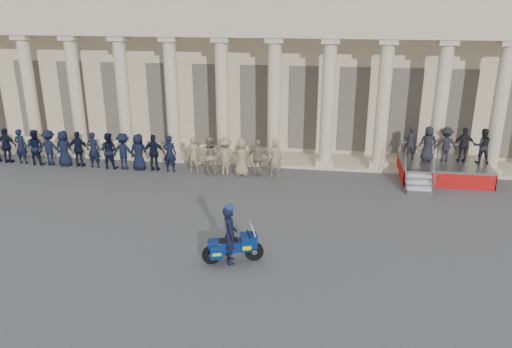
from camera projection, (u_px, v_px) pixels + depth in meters
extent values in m
plane|color=#414143|center=(210.00, 230.00, 18.21)|extent=(90.00, 90.00, 0.00)
cube|color=#BDAF8E|center=(268.00, 59.00, 30.71)|extent=(40.00, 10.00, 9.00)
cube|color=#BDAF8E|center=(251.00, 157.00, 26.39)|extent=(40.00, 2.60, 0.15)
cube|color=#BDAF8E|center=(248.00, 26.00, 23.43)|extent=(35.80, 1.00, 1.00)
cube|color=#BDAF8E|center=(247.00, 1.00, 23.06)|extent=(35.80, 1.00, 1.20)
cube|color=#BDAF8E|center=(38.00, 148.00, 27.33)|extent=(0.90, 0.90, 0.30)
cylinder|color=#BDAF8E|center=(30.00, 94.00, 26.35)|extent=(0.64, 0.64, 5.60)
cube|color=#BDAF8E|center=(22.00, 37.00, 25.39)|extent=(0.85, 0.85, 0.24)
cube|color=#BDAF8E|center=(83.00, 150.00, 26.94)|extent=(0.90, 0.90, 0.30)
cylinder|color=#BDAF8E|center=(76.00, 95.00, 25.96)|extent=(0.64, 0.64, 5.60)
cube|color=#BDAF8E|center=(69.00, 38.00, 25.00)|extent=(0.85, 0.85, 0.24)
cube|color=#BDAF8E|center=(128.00, 152.00, 26.54)|extent=(0.90, 0.90, 0.30)
cylinder|color=#BDAF8E|center=(123.00, 97.00, 25.57)|extent=(0.64, 0.64, 5.60)
cube|color=#BDAF8E|center=(118.00, 38.00, 24.61)|extent=(0.85, 0.85, 0.24)
cube|color=#BDAF8E|center=(175.00, 154.00, 26.15)|extent=(0.90, 0.90, 0.30)
cylinder|color=#BDAF8E|center=(172.00, 98.00, 25.18)|extent=(0.64, 0.64, 5.60)
cube|color=#BDAF8E|center=(169.00, 39.00, 24.22)|extent=(0.85, 0.85, 0.24)
cube|color=#BDAF8E|center=(224.00, 157.00, 25.76)|extent=(0.90, 0.90, 0.30)
cylinder|color=#BDAF8E|center=(222.00, 100.00, 24.79)|extent=(0.64, 0.64, 5.60)
cube|color=#BDAF8E|center=(221.00, 39.00, 23.83)|extent=(0.85, 0.85, 0.24)
cube|color=#BDAF8E|center=(273.00, 159.00, 25.37)|extent=(0.90, 0.90, 0.30)
cylinder|color=#BDAF8E|center=(274.00, 102.00, 24.40)|extent=(0.64, 0.64, 5.60)
cube|color=#BDAF8E|center=(275.00, 40.00, 23.44)|extent=(0.85, 0.85, 0.24)
cube|color=#BDAF8E|center=(325.00, 161.00, 24.98)|extent=(0.90, 0.90, 0.30)
cylinder|color=#BDAF8E|center=(328.00, 103.00, 24.01)|extent=(0.64, 0.64, 5.60)
cube|color=#BDAF8E|center=(331.00, 41.00, 23.04)|extent=(0.85, 0.85, 0.24)
cube|color=#BDAF8E|center=(378.00, 164.00, 24.59)|extent=(0.90, 0.90, 0.30)
cylinder|color=#BDAF8E|center=(383.00, 105.00, 23.62)|extent=(0.64, 0.64, 5.60)
cube|color=#BDAF8E|center=(388.00, 41.00, 22.65)|extent=(0.85, 0.85, 0.24)
cube|color=#BDAF8E|center=(433.00, 167.00, 24.20)|extent=(0.90, 0.90, 0.30)
cylinder|color=#BDAF8E|center=(440.00, 107.00, 23.23)|extent=(0.64, 0.64, 5.60)
cube|color=#BDAF8E|center=(448.00, 42.00, 22.26)|extent=(0.85, 0.85, 0.24)
cube|color=#BDAF8E|center=(489.00, 169.00, 23.81)|extent=(0.90, 0.90, 0.30)
cylinder|color=#BDAF8E|center=(499.00, 108.00, 22.83)|extent=(0.64, 0.64, 5.60)
cube|color=#BDAF8E|center=(510.00, 43.00, 21.87)|extent=(0.85, 0.85, 0.24)
cube|color=black|center=(32.00, 99.00, 28.66)|extent=(1.30, 0.12, 4.20)
cube|color=black|center=(74.00, 101.00, 28.27)|extent=(1.30, 0.12, 4.20)
cube|color=black|center=(117.00, 102.00, 27.88)|extent=(1.30, 0.12, 4.20)
cube|color=black|center=(162.00, 104.00, 27.49)|extent=(1.30, 0.12, 4.20)
cube|color=black|center=(208.00, 105.00, 27.10)|extent=(1.30, 0.12, 4.20)
cube|color=black|center=(255.00, 107.00, 26.71)|extent=(1.30, 0.12, 4.20)
cube|color=black|center=(303.00, 108.00, 26.32)|extent=(1.30, 0.12, 4.20)
cube|color=black|center=(353.00, 110.00, 25.93)|extent=(1.30, 0.12, 4.20)
cube|color=black|center=(405.00, 111.00, 25.53)|extent=(1.30, 0.12, 4.20)
cube|color=black|center=(458.00, 113.00, 25.14)|extent=(1.30, 0.12, 4.20)
imported|color=black|center=(7.00, 146.00, 25.49)|extent=(1.06, 0.44, 1.82)
imported|color=black|center=(21.00, 146.00, 25.37)|extent=(0.66, 0.43, 1.82)
imported|color=black|center=(35.00, 147.00, 25.25)|extent=(0.88, 0.69, 1.82)
imported|color=black|center=(50.00, 148.00, 25.13)|extent=(1.17, 0.67, 1.82)
imported|color=black|center=(64.00, 148.00, 25.02)|extent=(0.89, 0.58, 1.82)
imported|color=black|center=(79.00, 149.00, 24.90)|extent=(1.06, 0.44, 1.82)
imported|color=black|center=(94.00, 150.00, 24.78)|extent=(0.66, 0.43, 1.82)
imported|color=black|center=(109.00, 151.00, 24.66)|extent=(0.88, 0.69, 1.82)
imported|color=black|center=(124.00, 151.00, 24.54)|extent=(1.17, 0.67, 1.82)
imported|color=black|center=(139.00, 152.00, 24.42)|extent=(0.89, 0.58, 1.82)
imported|color=black|center=(154.00, 153.00, 24.30)|extent=(1.06, 0.44, 1.82)
imported|color=black|center=(170.00, 154.00, 24.18)|extent=(0.66, 0.43, 1.82)
imported|color=#83785A|center=(193.00, 155.00, 24.01)|extent=(0.66, 0.43, 1.82)
imported|color=#83785A|center=(209.00, 155.00, 23.89)|extent=(0.88, 0.69, 1.82)
imported|color=#83785A|center=(226.00, 156.00, 23.77)|extent=(1.17, 0.67, 1.82)
imported|color=#83785A|center=(242.00, 157.00, 23.65)|extent=(0.89, 0.58, 1.82)
imported|color=#83785A|center=(258.00, 158.00, 23.53)|extent=(1.06, 0.44, 1.82)
imported|color=#83785A|center=(275.00, 159.00, 23.41)|extent=(0.66, 0.43, 1.82)
cube|color=gray|center=(444.00, 163.00, 23.27)|extent=(3.95, 2.82, 0.10)
cube|color=#AB0F0D|center=(449.00, 181.00, 22.10)|extent=(3.95, 0.04, 0.70)
cube|color=#AB0F0D|center=(400.00, 169.00, 23.70)|extent=(0.04, 2.82, 0.70)
cube|color=#AB0F0D|center=(487.00, 173.00, 23.11)|extent=(0.04, 2.82, 0.70)
cube|color=gray|center=(420.00, 192.00, 21.54)|extent=(1.10, 0.28, 0.20)
cube|color=gray|center=(419.00, 186.00, 21.73)|extent=(1.10, 0.28, 0.20)
cube|color=gray|center=(419.00, 179.00, 21.93)|extent=(1.10, 0.28, 0.20)
cube|color=gray|center=(418.00, 173.00, 22.12)|extent=(1.10, 0.28, 0.20)
cylinder|color=gray|center=(440.00, 144.00, 24.36)|extent=(3.95, 0.04, 0.04)
imported|color=black|center=(410.00, 143.00, 23.41)|extent=(0.59, 0.39, 1.62)
imported|color=black|center=(428.00, 143.00, 23.29)|extent=(0.79, 0.52, 1.62)
imported|color=black|center=(446.00, 144.00, 23.17)|extent=(1.05, 0.60, 1.62)
imported|color=black|center=(464.00, 145.00, 23.05)|extent=(0.95, 0.40, 1.62)
imported|color=black|center=(482.00, 146.00, 22.93)|extent=(0.79, 0.61, 1.62)
cylinder|color=black|center=(254.00, 251.00, 16.03)|extent=(0.61, 0.32, 0.61)
cylinder|color=black|center=(212.00, 255.00, 15.81)|extent=(0.61, 0.32, 0.61)
cube|color=navy|center=(234.00, 246.00, 15.84)|extent=(1.12, 0.71, 0.35)
cube|color=navy|center=(249.00, 240.00, 15.87)|extent=(0.63, 0.61, 0.41)
cube|color=silver|center=(249.00, 246.00, 15.94)|extent=(0.28, 0.33, 0.11)
cube|color=#B2BFCC|center=(253.00, 231.00, 15.79)|extent=(0.32, 0.46, 0.49)
cube|color=black|center=(228.00, 241.00, 15.75)|extent=(0.66, 0.49, 0.09)
cube|color=navy|center=(213.00, 245.00, 15.71)|extent=(0.40, 0.40, 0.20)
cube|color=navy|center=(217.00, 253.00, 15.49)|extent=(0.46, 0.32, 0.37)
cube|color=#BBE70C|center=(217.00, 253.00, 15.49)|extent=(0.33, 0.30, 0.09)
cube|color=navy|center=(215.00, 245.00, 16.04)|extent=(0.46, 0.32, 0.37)
cube|color=#BBE70C|center=(215.00, 245.00, 16.04)|extent=(0.33, 0.30, 0.09)
cylinder|color=silver|center=(219.00, 252.00, 16.07)|extent=(0.55, 0.27, 0.09)
cylinder|color=black|center=(249.00, 234.00, 15.79)|extent=(0.24, 0.62, 0.03)
imported|color=black|center=(230.00, 235.00, 15.69)|extent=(0.66, 0.81, 1.92)
sphere|color=navy|center=(229.00, 208.00, 15.39)|extent=(0.28, 0.28, 0.28)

